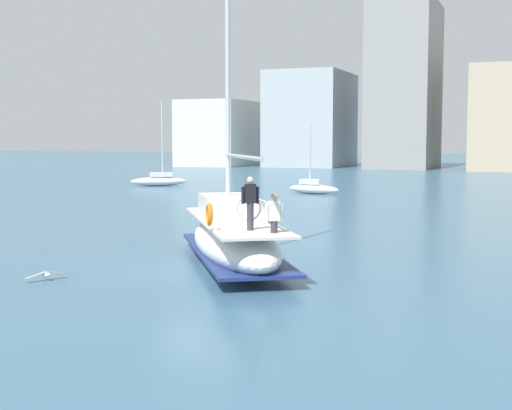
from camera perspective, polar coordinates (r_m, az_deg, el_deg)
The scene contains 6 objects.
ground_plane at distance 22.95m, azimuth -4.48°, elevation -5.20°, with size 400.00×400.00×0.00m, color #38607A.
main_sailboat at distance 24.15m, azimuth -1.78°, elevation -2.50°, with size 7.23×9.36×12.17m.
moored_sloop_far at distance 55.47m, azimuth 4.51°, elevation 1.37°, with size 4.51×2.12×5.26m.
moored_catamaran at distance 65.29m, azimuth -7.65°, elevation 1.98°, with size 4.76×3.81×7.55m.
seagull at distance 22.19m, azimuth -16.19°, elevation -5.28°, with size 0.69×1.18×0.18m.
waterfront_buildings at distance 107.49m, azimuth 16.33°, elevation 7.42°, with size 83.92×18.30×23.89m.
Camera 1 is at (9.93, -20.28, 4.12)m, focal length 50.82 mm.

